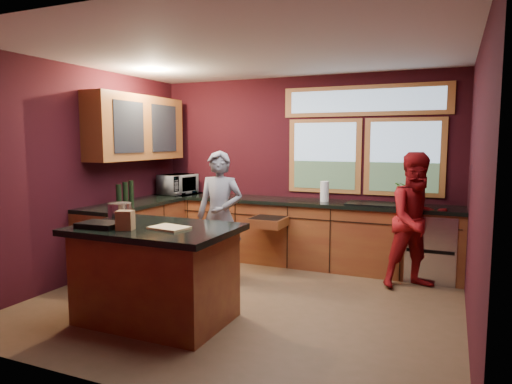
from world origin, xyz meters
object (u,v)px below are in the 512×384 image
Objects in this scene: person_grey at (220,216)px; cutting_board at (169,228)px; island at (156,273)px; stock_pot at (120,211)px; person_red at (418,221)px.

cutting_board is (0.25, -1.49, 0.13)m from person_grey.
island is 0.52m from cutting_board.
stock_pot reaches higher than island.
island is 4.43× the size of cutting_board.
island is 1.48m from person_grey.
person_grey reaches higher than island.
person_grey is 1.00× the size of person_red.
cutting_board is (-2.08, -2.14, 0.14)m from person_red.
stock_pot is (-0.50, -1.29, 0.21)m from person_grey.
stock_pot is at bearing -118.03° from person_grey.
person_grey is 1.40m from stock_pot.
person_red is 6.83× the size of stock_pot.
person_red is at bearing 45.85° from cutting_board.
cutting_board is 1.46× the size of stock_pot.
island is 0.80m from stock_pot.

